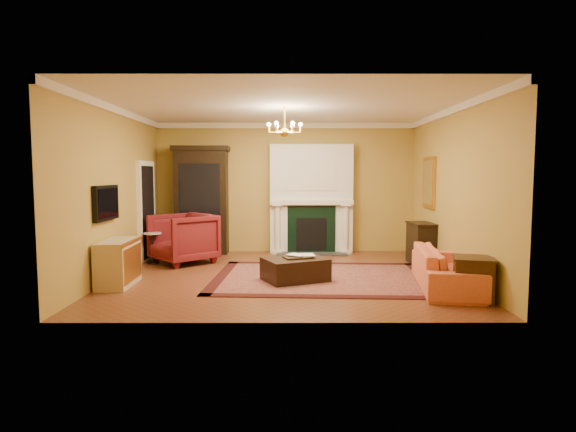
{
  "coord_description": "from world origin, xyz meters",
  "views": [
    {
      "loc": [
        0.04,
        -8.52,
        1.83
      ],
      "look_at": [
        0.06,
        0.3,
        1.05
      ],
      "focal_mm": 30.0,
      "sensor_mm": 36.0,
      "label": 1
    }
  ],
  "objects_px": {
    "end_table": "(473,280)",
    "leather_ottoman": "(295,269)",
    "china_cabinet": "(202,202)",
    "console_table": "(421,244)",
    "wingback_armchair": "(183,236)",
    "commode": "(118,263)",
    "pedestal_table": "(153,246)",
    "coral_sofa": "(446,262)"
  },
  "relations": [
    {
      "from": "console_table",
      "to": "commode",
      "type": "bearing_deg",
      "value": -164.61
    },
    {
      "from": "wingback_armchair",
      "to": "console_table",
      "type": "distance_m",
      "value": 4.87
    },
    {
      "from": "wingback_armchair",
      "to": "commode",
      "type": "distance_m",
      "value": 2.08
    },
    {
      "from": "china_cabinet",
      "to": "pedestal_table",
      "type": "bearing_deg",
      "value": -122.02
    },
    {
      "from": "commode",
      "to": "coral_sofa",
      "type": "height_order",
      "value": "coral_sofa"
    },
    {
      "from": "pedestal_table",
      "to": "end_table",
      "type": "relative_size",
      "value": 1.05
    },
    {
      "from": "china_cabinet",
      "to": "console_table",
      "type": "distance_m",
      "value": 4.94
    },
    {
      "from": "pedestal_table",
      "to": "console_table",
      "type": "relative_size",
      "value": 0.78
    },
    {
      "from": "wingback_armchair",
      "to": "console_table",
      "type": "relative_size",
      "value": 1.39
    },
    {
      "from": "china_cabinet",
      "to": "coral_sofa",
      "type": "height_order",
      "value": "china_cabinet"
    },
    {
      "from": "china_cabinet",
      "to": "end_table",
      "type": "distance_m",
      "value": 6.33
    },
    {
      "from": "end_table",
      "to": "wingback_armchair",
      "type": "bearing_deg",
      "value": 148.45
    },
    {
      "from": "commode",
      "to": "end_table",
      "type": "relative_size",
      "value": 1.65
    },
    {
      "from": "wingback_armchair",
      "to": "pedestal_table",
      "type": "relative_size",
      "value": 1.77
    },
    {
      "from": "wingback_armchair",
      "to": "coral_sofa",
      "type": "distance_m",
      "value": 5.16
    },
    {
      "from": "china_cabinet",
      "to": "wingback_armchair",
      "type": "distance_m",
      "value": 1.42
    },
    {
      "from": "coral_sofa",
      "to": "leather_ottoman",
      "type": "bearing_deg",
      "value": 87.28
    },
    {
      "from": "leather_ottoman",
      "to": "end_table",
      "type": "bearing_deg",
      "value": -51.27
    },
    {
      "from": "coral_sofa",
      "to": "console_table",
      "type": "bearing_deg",
      "value": 3.71
    },
    {
      "from": "coral_sofa",
      "to": "leather_ottoman",
      "type": "xyz_separation_m",
      "value": [
        -2.42,
        0.49,
        -0.22
      ]
    },
    {
      "from": "china_cabinet",
      "to": "commode",
      "type": "xyz_separation_m",
      "value": [
        -0.81,
        -3.24,
        -0.8
      ]
    },
    {
      "from": "console_table",
      "to": "leather_ottoman",
      "type": "distance_m",
      "value": 3.06
    },
    {
      "from": "leather_ottoman",
      "to": "china_cabinet",
      "type": "bearing_deg",
      "value": 101.2
    },
    {
      "from": "china_cabinet",
      "to": "wingback_armchair",
      "type": "relative_size",
      "value": 2.09
    },
    {
      "from": "china_cabinet",
      "to": "console_table",
      "type": "height_order",
      "value": "china_cabinet"
    },
    {
      "from": "commode",
      "to": "console_table",
      "type": "xyz_separation_m",
      "value": [
        5.51,
        1.92,
        0.03
      ]
    },
    {
      "from": "console_table",
      "to": "coral_sofa",
      "type": "bearing_deg",
      "value": -98.8
    },
    {
      "from": "pedestal_table",
      "to": "coral_sofa",
      "type": "bearing_deg",
      "value": -21.76
    },
    {
      "from": "end_table",
      "to": "console_table",
      "type": "xyz_separation_m",
      "value": [
        0.06,
        2.89,
        0.1
      ]
    },
    {
      "from": "pedestal_table",
      "to": "wingback_armchair",
      "type": "bearing_deg",
      "value": 3.71
    },
    {
      "from": "commode",
      "to": "coral_sofa",
      "type": "bearing_deg",
      "value": -3.11
    },
    {
      "from": "pedestal_table",
      "to": "commode",
      "type": "relative_size",
      "value": 0.63
    },
    {
      "from": "wingback_armchair",
      "to": "end_table",
      "type": "xyz_separation_m",
      "value": [
        4.81,
        -2.95,
        -0.26
      ]
    },
    {
      "from": "coral_sofa",
      "to": "end_table",
      "type": "relative_size",
      "value": 3.59
    },
    {
      "from": "china_cabinet",
      "to": "pedestal_table",
      "type": "relative_size",
      "value": 3.7
    },
    {
      "from": "pedestal_table",
      "to": "coral_sofa",
      "type": "distance_m",
      "value": 5.7
    },
    {
      "from": "end_table",
      "to": "leather_ottoman",
      "type": "height_order",
      "value": "end_table"
    },
    {
      "from": "china_cabinet",
      "to": "wingback_armchair",
      "type": "xyz_separation_m",
      "value": [
        -0.17,
        -1.26,
        -0.61
      ]
    },
    {
      "from": "china_cabinet",
      "to": "console_table",
      "type": "bearing_deg",
      "value": -16.77
    },
    {
      "from": "pedestal_table",
      "to": "commode",
      "type": "distance_m",
      "value": 1.93
    },
    {
      "from": "end_table",
      "to": "console_table",
      "type": "relative_size",
      "value": 0.75
    },
    {
      "from": "end_table",
      "to": "commode",
      "type": "bearing_deg",
      "value": 169.83
    }
  ]
}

